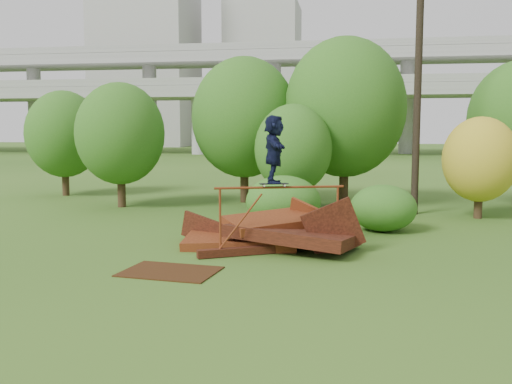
% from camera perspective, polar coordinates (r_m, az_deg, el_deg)
% --- Properties ---
extents(ground, '(240.00, 240.00, 0.00)m').
position_cam_1_polar(ground, '(13.82, 1.92, -7.57)').
color(ground, '#2D5116').
rests_on(ground, ground).
extents(scrap_pile, '(5.48, 3.43, 1.75)m').
position_cam_1_polar(scrap_pile, '(16.02, 1.50, -4.21)').
color(scrap_pile, '#401A0B').
rests_on(scrap_pile, ground).
extents(grind_rail, '(3.30, 1.13, 1.83)m').
position_cam_1_polar(grind_rail, '(14.98, 2.39, -1.17)').
color(grind_rail, maroon).
rests_on(grind_rail, ground).
extents(skateboard, '(0.78, 0.43, 0.08)m').
position_cam_1_polar(skateboard, '(14.89, 1.80, 0.82)').
color(skateboard, black).
rests_on(skateboard, grind_rail).
extents(skater, '(0.76, 1.71, 1.77)m').
position_cam_1_polar(skater, '(14.83, 1.82, 4.30)').
color(skater, black).
rests_on(skater, skateboard).
extents(flat_plate, '(2.33, 1.80, 0.03)m').
position_cam_1_polar(flat_plate, '(13.54, -8.59, -7.87)').
color(flat_plate, '#351C0B').
rests_on(flat_plate, ground).
extents(tree_0, '(3.74, 3.74, 5.28)m').
position_cam_1_polar(tree_0, '(24.83, -13.44, 5.69)').
color(tree_0, black).
rests_on(tree_0, ground).
extents(tree_1, '(4.70, 4.70, 6.54)m').
position_cam_1_polar(tree_1, '(25.79, -1.18, 7.46)').
color(tree_1, black).
rests_on(tree_1, ground).
extents(tree_2, '(3.05, 3.05, 4.30)m').
position_cam_1_polar(tree_2, '(22.49, 3.73, 4.32)').
color(tree_2, black).
rests_on(tree_2, ground).
extents(tree_3, '(5.22, 5.22, 7.25)m').
position_cam_1_polar(tree_3, '(25.04, 8.89, 8.34)').
color(tree_3, black).
rests_on(tree_3, ground).
extents(tree_4, '(2.74, 2.74, 3.78)m').
position_cam_1_polar(tree_4, '(22.62, 21.50, 3.04)').
color(tree_4, black).
rests_on(tree_4, ground).
extents(tree_6, '(3.73, 3.73, 5.22)m').
position_cam_1_polar(tree_6, '(29.94, -18.66, 5.50)').
color(tree_6, black).
rests_on(tree_6, ground).
extents(shrub_left, '(2.55, 2.36, 1.77)m').
position_cam_1_polar(shrub_left, '(19.26, 2.74, -0.95)').
color(shrub_left, '#215316').
rests_on(shrub_left, ground).
extents(shrub_right, '(2.16, 1.98, 1.53)m').
position_cam_1_polar(shrub_right, '(18.96, 12.60, -1.58)').
color(shrub_right, '#215316').
rests_on(shrub_right, ground).
extents(utility_pole, '(1.40, 0.28, 10.54)m').
position_cam_1_polar(utility_pole, '(23.04, 15.91, 11.13)').
color(utility_pole, black).
rests_on(utility_pole, ground).
extents(freeway_overpass, '(160.00, 15.00, 13.70)m').
position_cam_1_polar(freeway_overpass, '(76.56, 8.30, 11.50)').
color(freeway_overpass, gray).
rests_on(freeway_overpass, ground).
extents(building_left, '(18.00, 16.00, 35.00)m').
position_cam_1_polar(building_left, '(116.24, -10.88, 13.21)').
color(building_left, '#9E9E99').
rests_on(building_left, ground).
extents(building_right, '(14.00, 14.00, 28.00)m').
position_cam_1_polar(building_right, '(117.15, 0.74, 11.55)').
color(building_right, '#9E9E99').
rests_on(building_right, ground).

